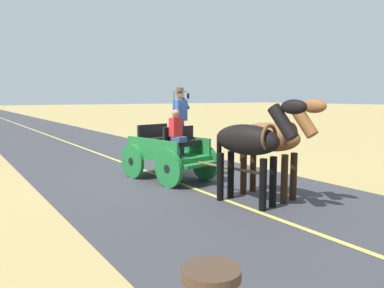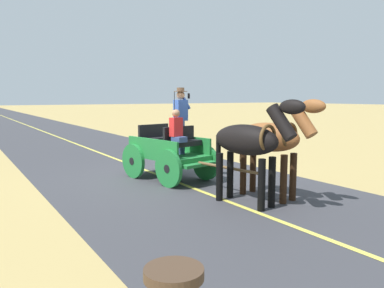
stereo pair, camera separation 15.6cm
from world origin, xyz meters
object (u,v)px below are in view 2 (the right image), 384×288
(horse_off_side, at_px, (250,142))
(traffic_cone, at_px, (209,151))
(horse_drawn_carriage, at_px, (171,150))
(horse_near_side, at_px, (272,139))

(horse_off_side, xyz_separation_m, traffic_cone, (-2.87, -5.63, -1.07))
(horse_drawn_carriage, xyz_separation_m, traffic_cone, (-3.04, -2.58, -0.57))
(horse_near_side, height_order, horse_off_side, same)
(horse_near_side, relative_size, horse_off_side, 1.00)
(traffic_cone, bearing_deg, horse_off_side, 63.03)
(horse_near_side, distance_m, horse_off_side, 0.79)
(horse_drawn_carriage, height_order, horse_off_side, horse_drawn_carriage)
(horse_near_side, distance_m, traffic_cone, 5.97)
(horse_off_side, relative_size, traffic_cone, 4.42)
(horse_drawn_carriage, distance_m, traffic_cone, 4.03)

